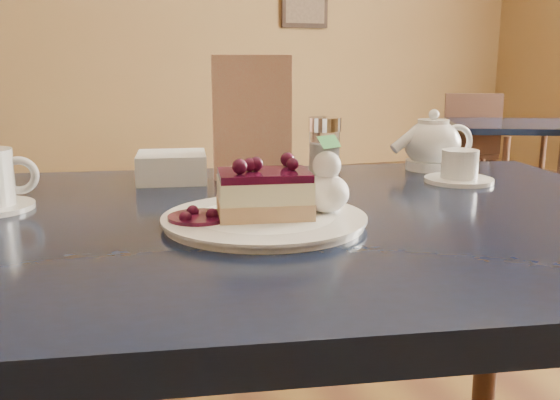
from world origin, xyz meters
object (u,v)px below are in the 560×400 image
object	(u,v)px
tea_set	(437,150)
bg_table_far_right	(521,220)
main_table	(260,269)
dessert_plate	(264,220)
cheesecake_slice	(264,194)

from	to	relation	value
tea_set	bg_table_far_right	xyz separation A→B (m)	(1.88, 1.97, -0.79)
main_table	dessert_plate	bearing A→B (deg)	-90.00
dessert_plate	bg_table_far_right	xyz separation A→B (m)	(2.34, 2.26, -0.75)
tea_set	cheesecake_slice	bearing A→B (deg)	-147.37
dessert_plate	bg_table_far_right	distance (m)	3.34
tea_set	bg_table_far_right	bearing A→B (deg)	46.37
cheesecake_slice	bg_table_far_right	distance (m)	3.35
cheesecake_slice	tea_set	distance (m)	0.54
cheesecake_slice	bg_table_far_right	xyz separation A→B (m)	(2.34, 2.26, -0.78)
main_table	dessert_plate	xyz separation A→B (m)	(-0.01, -0.05, 0.09)
dessert_plate	cheesecake_slice	world-z (taller)	cheesecake_slice
tea_set	bg_table_far_right	size ratio (longest dim) A/B	0.16
cheesecake_slice	tea_set	xyz separation A→B (m)	(0.46, 0.29, 0.00)
main_table	cheesecake_slice	bearing A→B (deg)	-90.00
bg_table_far_right	main_table	bearing A→B (deg)	-112.27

